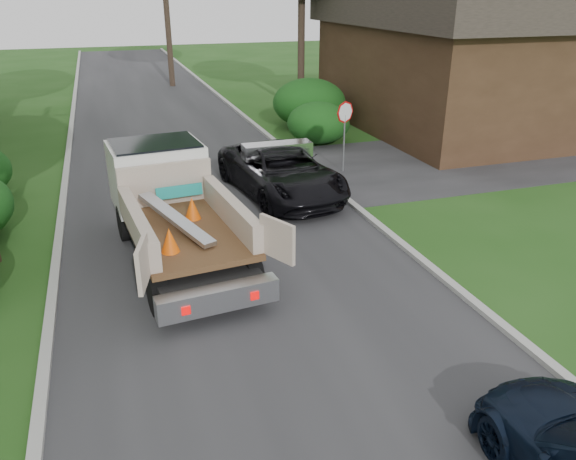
% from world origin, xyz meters
% --- Properties ---
extents(ground, '(120.00, 120.00, 0.00)m').
position_xyz_m(ground, '(0.00, 0.00, 0.00)').
color(ground, '#1D4513').
rests_on(ground, ground).
extents(road, '(8.00, 90.00, 0.02)m').
position_xyz_m(road, '(0.00, 10.00, 0.00)').
color(road, '#28282B').
rests_on(road, ground).
extents(side_street, '(16.00, 7.00, 0.02)m').
position_xyz_m(side_street, '(12.00, 9.00, 0.01)').
color(side_street, '#28282B').
rests_on(side_street, ground).
extents(curb_left, '(0.20, 90.00, 0.12)m').
position_xyz_m(curb_left, '(-4.10, 10.00, 0.06)').
color(curb_left, '#9E9E99').
rests_on(curb_left, ground).
extents(curb_right, '(0.20, 90.00, 0.12)m').
position_xyz_m(curb_right, '(4.10, 10.00, 0.06)').
color(curb_right, '#9E9E99').
rests_on(curb_right, ground).
extents(stop_sign, '(0.71, 0.32, 2.48)m').
position_xyz_m(stop_sign, '(5.20, 9.00, 1.78)').
color(stop_sign, slate).
rests_on(stop_sign, ground).
extents(house_right, '(9.72, 12.96, 6.20)m').
position_xyz_m(house_right, '(13.00, 14.00, 3.16)').
color(house_right, '#392517').
rests_on(house_right, ground).
extents(hedge_right_a, '(2.60, 2.60, 1.70)m').
position_xyz_m(hedge_right_a, '(5.80, 13.00, 0.85)').
color(hedge_right_a, '#0D3A11').
rests_on(hedge_right_a, ground).
extents(hedge_right_b, '(3.38, 3.38, 2.21)m').
position_xyz_m(hedge_right_b, '(6.50, 16.00, 1.10)').
color(hedge_right_b, '#0D3A11').
rests_on(hedge_right_b, ground).
extents(flatbed_truck, '(3.22, 6.54, 2.40)m').
position_xyz_m(flatbed_truck, '(-1.37, 4.59, 1.30)').
color(flatbed_truck, black).
rests_on(flatbed_truck, ground).
extents(black_pickup, '(3.19, 5.75, 1.52)m').
position_xyz_m(black_pickup, '(2.40, 7.41, 0.76)').
color(black_pickup, black).
rests_on(black_pickup, ground).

